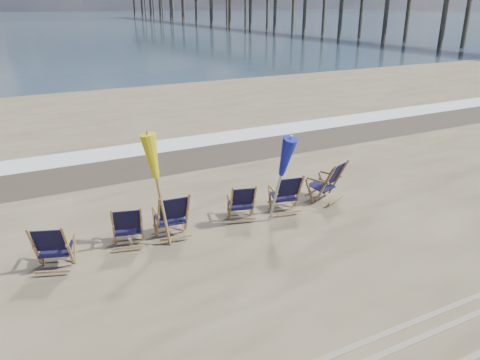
{
  "coord_description": "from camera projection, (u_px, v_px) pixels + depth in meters",
  "views": [
    {
      "loc": [
        -4.33,
        -6.1,
        4.48
      ],
      "look_at": [
        0.0,
        2.2,
        0.9
      ],
      "focal_mm": 35.0,
      "sensor_mm": 36.0,
      "label": 1
    }
  ],
  "objects": [
    {
      "name": "ocean",
      "position": [
        3.0,
        21.0,
        114.54
      ],
      "size": [
        400.0,
        400.0,
        0.0
      ],
      "primitive_type": "plane",
      "color": "#324753",
      "rests_on": "ground"
    },
    {
      "name": "surf_foam",
      "position": [
        155.0,
        147.0,
        15.4
      ],
      "size": [
        200.0,
        1.4,
        0.01
      ],
      "primitive_type": "cube",
      "color": "silver",
      "rests_on": "ground"
    },
    {
      "name": "wet_sand_strip",
      "position": [
        170.0,
        160.0,
        14.16
      ],
      "size": [
        200.0,
        2.6,
        0.0
      ],
      "primitive_type": "cube",
      "color": "#42362A",
      "rests_on": "ground"
    },
    {
      "name": "beach_chair_0",
      "position": [
        68.0,
        247.0,
        8.1
      ],
      "size": [
        0.84,
        0.89,
        0.99
      ],
      "primitive_type": null,
      "rotation": [
        0.0,
        0.0,
        2.78
      ],
      "color": "black",
      "rests_on": "ground"
    },
    {
      "name": "beach_chair_1",
      "position": [
        142.0,
        226.0,
        8.94
      ],
      "size": [
        0.75,
        0.81,
        0.94
      ],
      "primitive_type": null,
      "rotation": [
        0.0,
        0.0,
        2.89
      ],
      "color": "black",
      "rests_on": "ground"
    },
    {
      "name": "beach_chair_2",
      "position": [
        187.0,
        214.0,
        9.31
      ],
      "size": [
        0.73,
        0.81,
        1.04
      ],
      "primitive_type": null,
      "rotation": [
        0.0,
        0.0,
        3.05
      ],
      "color": "black",
      "rests_on": "ground"
    },
    {
      "name": "beach_chair_3",
      "position": [
        254.0,
        202.0,
        10.07
      ],
      "size": [
        0.72,
        0.77,
        0.89
      ],
      "primitive_type": null,
      "rotation": [
        0.0,
        0.0,
        2.87
      ],
      "color": "black",
      "rests_on": "ground"
    },
    {
      "name": "beach_chair_4",
      "position": [
        299.0,
        192.0,
        10.44
      ],
      "size": [
        0.75,
        0.81,
        0.98
      ],
      "primitive_type": null,
      "rotation": [
        0.0,
        0.0,
        2.96
      ],
      "color": "black",
      "rests_on": "ground"
    },
    {
      "name": "beach_chair_5",
      "position": [
        339.0,
        178.0,
        11.16
      ],
      "size": [
        0.92,
        0.96,
        1.06
      ],
      "primitive_type": null,
      "rotation": [
        0.0,
        0.0,
        3.53
      ],
      "color": "black",
      "rests_on": "ground"
    },
    {
      "name": "umbrella_yellow",
      "position": [
        158.0,
        162.0,
        8.54
      ],
      "size": [
        0.3,
        0.3,
        2.27
      ],
      "color": "olive",
      "rests_on": "ground"
    },
    {
      "name": "umbrella_blue",
      "position": [
        279.0,
        157.0,
        9.48
      ],
      "size": [
        0.3,
        0.3,
        2.06
      ],
      "color": "#A5A5AD",
      "rests_on": "ground"
    },
    {
      "name": "fishing_pier",
      "position": [
        243.0,
        1.0,
        84.57
      ],
      "size": [
        4.4,
        140.0,
        9.3
      ],
      "primitive_type": null,
      "color": "brown",
      "rests_on": "ground"
    }
  ]
}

